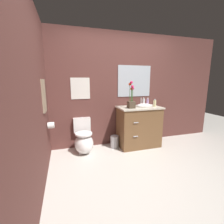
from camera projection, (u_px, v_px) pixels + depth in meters
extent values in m
plane|color=beige|center=(149.00, 176.00, 2.45)|extent=(10.16, 10.16, 0.00)
cube|color=brown|center=(127.00, 90.00, 3.63)|extent=(4.74, 0.05, 2.50)
cube|color=brown|center=(38.00, 96.00, 2.16)|extent=(0.05, 4.01, 2.50)
ellipsoid|color=white|center=(84.00, 144.00, 3.20)|extent=(0.38, 0.48, 0.40)
cube|color=white|center=(84.00, 148.00, 3.27)|extent=(0.22, 0.26, 0.18)
cube|color=white|center=(82.00, 125.00, 3.41)|extent=(0.36, 0.13, 0.32)
cylinder|color=white|center=(84.00, 134.00, 3.14)|extent=(0.34, 0.34, 0.03)
cylinder|color=#B7B7BC|center=(82.00, 118.00, 3.38)|extent=(0.04, 0.04, 0.02)
cube|color=brown|center=(139.00, 127.00, 3.53)|extent=(0.90, 0.52, 0.87)
cube|color=beige|center=(139.00, 108.00, 3.44)|extent=(0.94, 0.56, 0.03)
ellipsoid|color=white|center=(144.00, 106.00, 3.47)|extent=(0.36, 0.26, 0.10)
cylinder|color=#B7B7BC|center=(141.00, 102.00, 3.61)|extent=(0.02, 0.02, 0.18)
cube|color=#B7B7BC|center=(136.00, 123.00, 3.18)|extent=(0.10, 0.02, 0.02)
cube|color=#B7B7BC|center=(136.00, 136.00, 3.24)|extent=(0.10, 0.02, 0.02)
cube|color=#4C3D2D|center=(131.00, 105.00, 3.27)|extent=(0.14, 0.14, 0.14)
cylinder|color=#386B2D|center=(133.00, 95.00, 3.24)|extent=(0.01, 0.01, 0.27)
sphere|color=#E01E51|center=(133.00, 88.00, 3.21)|extent=(0.06, 0.06, 0.06)
cylinder|color=#386B2D|center=(132.00, 95.00, 3.24)|extent=(0.01, 0.01, 0.26)
sphere|color=#EA4C23|center=(132.00, 89.00, 3.22)|extent=(0.06, 0.06, 0.06)
cylinder|color=#386B2D|center=(130.00, 93.00, 3.24)|extent=(0.01, 0.01, 0.35)
sphere|color=#EA4C23|center=(130.00, 84.00, 3.21)|extent=(0.06, 0.06, 0.06)
cylinder|color=#386B2D|center=(131.00, 92.00, 3.20)|extent=(0.01, 0.01, 0.39)
sphere|color=#E01E51|center=(131.00, 82.00, 3.16)|extent=(0.06, 0.06, 0.06)
cylinder|color=#386B2D|center=(132.00, 94.00, 3.20)|extent=(0.01, 0.01, 0.31)
sphere|color=#E01E51|center=(132.00, 87.00, 3.17)|extent=(0.06, 0.06, 0.06)
cylinder|color=white|center=(144.00, 103.00, 3.48)|extent=(0.05, 0.05, 0.17)
cylinder|color=silver|center=(144.00, 98.00, 3.46)|extent=(0.03, 0.03, 0.02)
cylinder|color=beige|center=(155.00, 103.00, 3.47)|extent=(0.06, 0.06, 0.14)
cylinder|color=#B7B7BC|center=(155.00, 100.00, 3.46)|extent=(0.04, 0.04, 0.02)
cylinder|color=#B28CBF|center=(148.00, 102.00, 3.59)|extent=(0.05, 0.05, 0.16)
cylinder|color=silver|center=(148.00, 98.00, 3.58)|extent=(0.03, 0.03, 0.02)
cylinder|color=#B7B7BC|center=(115.00, 142.00, 3.47)|extent=(0.18, 0.18, 0.26)
torus|color=#B7B7BC|center=(115.00, 136.00, 3.44)|extent=(0.18, 0.18, 0.01)
cube|color=silver|center=(80.00, 88.00, 3.28)|extent=(0.39, 0.01, 0.44)
cube|color=#B2BCC6|center=(134.00, 81.00, 3.61)|extent=(0.80, 0.01, 0.70)
cube|color=gray|center=(44.00, 96.00, 2.49)|extent=(0.03, 0.28, 0.52)
cylinder|color=white|center=(51.00, 125.00, 2.80)|extent=(0.11, 0.11, 0.11)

